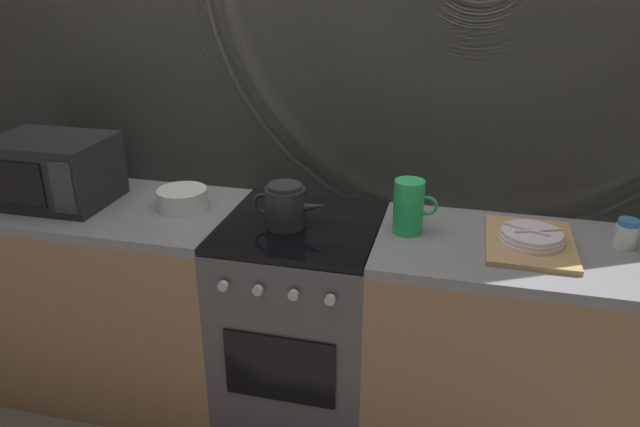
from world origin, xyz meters
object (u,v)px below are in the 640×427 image
object	(u,v)px
mixing_bowl	(182,199)
spice_jar	(626,234)
kettle	(286,206)
microwave	(53,170)
stove_unit	(302,324)
dish_pile	(530,240)
pitcher	(409,207)

from	to	relation	value
mixing_bowl	spice_jar	world-z (taller)	spice_jar
spice_jar	kettle	bearing A→B (deg)	-174.65
microwave	mixing_bowl	bearing A→B (deg)	6.18
stove_unit	microwave	bearing A→B (deg)	-178.87
kettle	dish_pile	size ratio (longest dim) A/B	0.71
mixing_bowl	pitcher	distance (m)	0.91
kettle	pitcher	bearing A→B (deg)	7.40
stove_unit	kettle	size ratio (longest dim) A/B	3.16
stove_unit	mixing_bowl	world-z (taller)	mixing_bowl
microwave	pitcher	size ratio (longest dim) A/B	2.30
microwave	mixing_bowl	xyz separation A→B (m)	(0.54, 0.06, -0.10)
stove_unit	dish_pile	world-z (taller)	dish_pile
stove_unit	spice_jar	bearing A→B (deg)	4.05
stove_unit	kettle	bearing A→B (deg)	-146.92
stove_unit	kettle	xyz separation A→B (m)	(-0.05, -0.03, 0.53)
stove_unit	spice_jar	world-z (taller)	spice_jar
kettle	mixing_bowl	size ratio (longest dim) A/B	1.42
microwave	dish_pile	distance (m)	1.87
kettle	mixing_bowl	bearing A→B (deg)	171.45
dish_pile	pitcher	bearing A→B (deg)	177.31
dish_pile	stove_unit	bearing A→B (deg)	-179.48
mixing_bowl	dish_pile	xyz separation A→B (m)	(1.34, -0.03, -0.02)
microwave	dish_pile	xyz separation A→B (m)	(1.87, 0.03, -0.11)
microwave	kettle	world-z (taller)	microwave
spice_jar	pitcher	bearing A→B (deg)	-175.88
stove_unit	dish_pile	distance (m)	0.96
mixing_bowl	dish_pile	bearing A→B (deg)	-1.29
dish_pile	spice_jar	size ratio (longest dim) A/B	3.81
stove_unit	pitcher	distance (m)	0.68
kettle	pitcher	distance (m)	0.46
microwave	dish_pile	world-z (taller)	microwave
stove_unit	kettle	world-z (taller)	kettle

